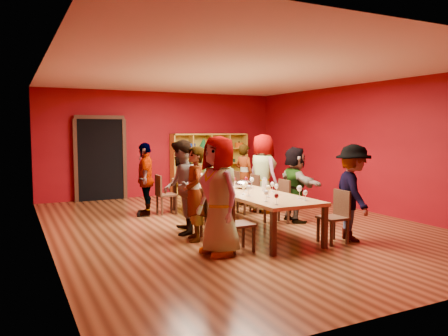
% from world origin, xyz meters
% --- Properties ---
extents(room_shell, '(7.10, 9.10, 3.04)m').
position_xyz_m(room_shell, '(0.00, 0.00, 1.50)').
color(room_shell, '#4D2714').
rests_on(room_shell, ground).
extents(tasting_table, '(1.10, 4.50, 0.75)m').
position_xyz_m(tasting_table, '(0.00, 0.00, 0.70)').
color(tasting_table, '#AF7C49').
rests_on(tasting_table, ground).
extents(doorway, '(1.40, 0.17, 2.30)m').
position_xyz_m(doorway, '(-1.80, 4.43, 1.12)').
color(doorway, black).
rests_on(doorway, ground).
extents(shelving_unit, '(2.40, 0.40, 1.80)m').
position_xyz_m(shelving_unit, '(1.40, 4.32, 0.98)').
color(shelving_unit, gold).
rests_on(shelving_unit, ground).
extents(chair_person_left_0, '(0.42, 0.42, 0.89)m').
position_xyz_m(chair_person_left_0, '(-0.91, -1.71, 0.50)').
color(chair_person_left_0, '#311A10').
rests_on(chair_person_left_0, ground).
extents(person_left_0, '(0.61, 0.95, 1.82)m').
position_xyz_m(person_left_0, '(-1.18, -1.71, 0.91)').
color(person_left_0, beige).
rests_on(person_left_0, ground).
extents(chair_person_left_1, '(0.42, 0.42, 0.89)m').
position_xyz_m(chair_person_left_1, '(-0.91, -0.77, 0.50)').
color(chair_person_left_1, '#311A10').
rests_on(chair_person_left_1, ground).
extents(person_left_1, '(0.56, 0.68, 1.63)m').
position_xyz_m(person_left_1, '(-1.19, -0.77, 0.81)').
color(person_left_1, white).
rests_on(person_left_1, ground).
extents(chair_person_left_2, '(0.42, 0.42, 0.89)m').
position_xyz_m(chair_person_left_2, '(-0.91, -0.21, 0.50)').
color(chair_person_left_2, '#311A10').
rests_on(chair_person_left_2, ground).
extents(person_left_2, '(0.72, 0.95, 1.73)m').
position_xyz_m(person_left_2, '(-1.23, -0.21, 0.87)').
color(person_left_2, beige).
rests_on(person_left_2, ground).
extents(chair_person_left_4, '(0.42, 0.42, 0.89)m').
position_xyz_m(chair_person_left_4, '(-0.91, 1.77, 0.50)').
color(chair_person_left_4, '#311A10').
rests_on(chair_person_left_4, ground).
extents(person_left_4, '(0.72, 1.04, 1.63)m').
position_xyz_m(person_left_4, '(-1.32, 1.77, 0.81)').
color(person_left_4, pink).
rests_on(person_left_4, ground).
extents(chair_person_right_0, '(0.42, 0.42, 0.89)m').
position_xyz_m(chair_person_right_0, '(0.91, -1.97, 0.50)').
color(chair_person_right_0, '#311A10').
rests_on(chair_person_right_0, ground).
extents(person_right_0, '(0.83, 1.16, 1.67)m').
position_xyz_m(person_right_0, '(1.26, -1.97, 0.83)').
color(person_right_0, '#141737').
rests_on(person_right_0, ground).
extents(chair_person_right_2, '(0.42, 0.42, 0.89)m').
position_xyz_m(chair_person_right_2, '(0.91, -0.24, 0.50)').
color(chair_person_right_2, '#311A10').
rests_on(chair_person_right_2, ground).
extents(person_right_2, '(0.63, 1.50, 1.57)m').
position_xyz_m(person_right_2, '(1.29, -0.24, 0.78)').
color(person_right_2, tan).
rests_on(person_right_2, ground).
extents(chair_person_right_3, '(0.42, 0.42, 0.89)m').
position_xyz_m(chair_person_right_3, '(0.91, 0.95, 0.50)').
color(chair_person_right_3, '#311A10').
rests_on(chair_person_right_3, ground).
extents(person_right_3, '(0.59, 0.94, 1.81)m').
position_xyz_m(person_right_3, '(1.23, 0.95, 0.91)').
color(person_right_3, '#131936').
rests_on(person_right_3, ground).
extents(chair_person_right_4, '(0.42, 0.42, 0.89)m').
position_xyz_m(chair_person_right_4, '(0.91, 1.91, 0.50)').
color(chair_person_right_4, '#311A10').
rests_on(chair_person_right_4, ground).
extents(person_right_4, '(0.57, 0.67, 1.56)m').
position_xyz_m(person_right_4, '(1.27, 1.91, 0.78)').
color(person_right_4, '#C2828A').
rests_on(person_right_4, ground).
extents(wine_glass_0, '(0.08, 0.08, 0.21)m').
position_xyz_m(wine_glass_0, '(-0.03, -1.29, 0.90)').
color(wine_glass_0, silver).
rests_on(wine_glass_0, tasting_table).
extents(wine_glass_1, '(0.08, 0.08, 0.20)m').
position_xyz_m(wine_glass_1, '(-0.27, -1.03, 0.89)').
color(wine_glass_1, silver).
rests_on(wine_glass_1, tasting_table).
extents(wine_glass_2, '(0.08, 0.08, 0.21)m').
position_xyz_m(wine_glass_2, '(0.28, 0.05, 0.90)').
color(wine_glass_2, silver).
rests_on(wine_glass_2, tasting_table).
extents(wine_glass_3, '(0.07, 0.07, 0.18)m').
position_xyz_m(wine_glass_3, '(0.30, -1.90, 0.88)').
color(wine_glass_3, silver).
rests_on(wine_glass_3, tasting_table).
extents(wine_glass_4, '(0.07, 0.07, 0.18)m').
position_xyz_m(wine_glass_4, '(-0.26, -0.82, 0.88)').
color(wine_glass_4, silver).
rests_on(wine_glass_4, tasting_table).
extents(wine_glass_5, '(0.08, 0.08, 0.19)m').
position_xyz_m(wine_glass_5, '(0.28, -1.06, 0.89)').
color(wine_glass_5, silver).
rests_on(wine_glass_5, tasting_table).
extents(wine_glass_6, '(0.08, 0.08, 0.19)m').
position_xyz_m(wine_glass_6, '(0.37, -0.79, 0.89)').
color(wine_glass_6, silver).
rests_on(wine_glass_6, tasting_table).
extents(wine_glass_7, '(0.07, 0.07, 0.18)m').
position_xyz_m(wine_glass_7, '(-0.14, 1.36, 0.88)').
color(wine_glass_7, silver).
rests_on(wine_glass_7, tasting_table).
extents(wine_glass_8, '(0.09, 0.09, 0.22)m').
position_xyz_m(wine_glass_8, '(0.30, 1.71, 0.91)').
color(wine_glass_8, silver).
rests_on(wine_glass_8, tasting_table).
extents(wine_glass_9, '(0.07, 0.07, 0.18)m').
position_xyz_m(wine_glass_9, '(0.01, -0.44, 0.88)').
color(wine_glass_9, silver).
rests_on(wine_glass_9, tasting_table).
extents(wine_glass_10, '(0.07, 0.07, 0.18)m').
position_xyz_m(wine_glass_10, '(-0.32, -2.00, 0.88)').
color(wine_glass_10, silver).
rests_on(wine_glass_10, tasting_table).
extents(wine_glass_11, '(0.07, 0.07, 0.18)m').
position_xyz_m(wine_glass_11, '(0.14, 0.29, 0.88)').
color(wine_glass_11, silver).
rests_on(wine_glass_11, tasting_table).
extents(wine_glass_12, '(0.09, 0.09, 0.21)m').
position_xyz_m(wine_glass_12, '(0.30, 0.82, 0.90)').
color(wine_glass_12, silver).
rests_on(wine_glass_12, tasting_table).
extents(wine_glass_13, '(0.07, 0.07, 0.18)m').
position_xyz_m(wine_glass_13, '(-0.37, 1.79, 0.88)').
color(wine_glass_13, silver).
rests_on(wine_glass_13, tasting_table).
extents(wine_glass_14, '(0.09, 0.09, 0.21)m').
position_xyz_m(wine_glass_14, '(0.33, -0.10, 0.90)').
color(wine_glass_14, silver).
rests_on(wine_glass_14, tasting_table).
extents(wine_glass_15, '(0.08, 0.08, 0.19)m').
position_xyz_m(wine_glass_15, '(-0.30, 0.87, 0.89)').
color(wine_glass_15, silver).
rests_on(wine_glass_15, tasting_table).
extents(wine_glass_16, '(0.07, 0.07, 0.18)m').
position_xyz_m(wine_glass_16, '(0.33, 1.89, 0.88)').
color(wine_glass_16, silver).
rests_on(wine_glass_16, tasting_table).
extents(wine_glass_17, '(0.07, 0.07, 0.18)m').
position_xyz_m(wine_glass_17, '(0.30, 0.92, 0.88)').
color(wine_glass_17, silver).
rests_on(wine_glass_17, tasting_table).
extents(wine_glass_18, '(0.08, 0.08, 0.20)m').
position_xyz_m(wine_glass_18, '(-0.31, 1.06, 0.89)').
color(wine_glass_18, silver).
rests_on(wine_glass_18, tasting_table).
extents(wine_glass_19, '(0.08, 0.08, 0.20)m').
position_xyz_m(wine_glass_19, '(-0.27, -0.07, 0.90)').
color(wine_glass_19, silver).
rests_on(wine_glass_19, tasting_table).
extents(wine_glass_20, '(0.08, 0.08, 0.19)m').
position_xyz_m(wine_glass_20, '(-0.34, 0.15, 0.89)').
color(wine_glass_20, silver).
rests_on(wine_glass_20, tasting_table).
extents(wine_glass_21, '(0.09, 0.09, 0.22)m').
position_xyz_m(wine_glass_21, '(0.36, -1.66, 0.91)').
color(wine_glass_21, silver).
rests_on(wine_glass_21, tasting_table).
extents(wine_glass_22, '(0.08, 0.08, 0.20)m').
position_xyz_m(wine_glass_22, '(-0.30, 1.65, 0.90)').
color(wine_glass_22, silver).
rests_on(wine_glass_22, tasting_table).
extents(wine_glass_23, '(0.07, 0.07, 0.19)m').
position_xyz_m(wine_glass_23, '(-0.31, -1.68, 0.88)').
color(wine_glass_23, silver).
rests_on(wine_glass_23, tasting_table).
extents(spittoon_bowl, '(0.33, 0.33, 0.18)m').
position_xyz_m(spittoon_bowl, '(0.12, -0.12, 0.83)').
color(spittoon_bowl, '#B7BABE').
rests_on(spittoon_bowl, tasting_table).
extents(carafe_a, '(0.11, 0.11, 0.23)m').
position_xyz_m(carafe_a, '(-0.17, 0.12, 0.85)').
color(carafe_a, silver).
rests_on(carafe_a, tasting_table).
extents(carafe_b, '(0.13, 0.13, 0.27)m').
position_xyz_m(carafe_b, '(0.29, -0.66, 0.87)').
color(carafe_b, silver).
rests_on(carafe_b, tasting_table).
extents(wine_bottle, '(0.09, 0.09, 0.34)m').
position_xyz_m(wine_bottle, '(0.24, 2.00, 0.88)').
color(wine_bottle, '#153A19').
rests_on(wine_bottle, tasting_table).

